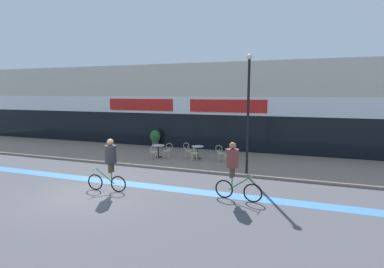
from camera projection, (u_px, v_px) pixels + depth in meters
ground_plane at (89, 194)px, 11.85m from camera, size 120.00×120.00×0.00m
sidewalk_slab at (166, 156)px, 18.60m from camera, size 40.00×5.50×0.12m
storefront_facade at (191, 106)px, 22.61m from camera, size 40.00×4.06×5.97m
bike_lane_stripe at (114, 182)px, 13.44m from camera, size 36.00×0.70×0.01m
bistro_table_0 at (158, 149)px, 18.01m from camera, size 0.77×0.77×0.73m
bistro_table_1 at (198, 150)px, 17.66m from camera, size 0.71×0.71×0.74m
bistro_table_2 at (231, 153)px, 16.86m from camera, size 0.67×0.67×0.72m
cafe_chair_0_near at (154, 151)px, 17.42m from camera, size 0.43×0.59×0.90m
cafe_chair_0_side at (168, 149)px, 17.81m from camera, size 0.60×0.45×0.90m
cafe_chair_1_near at (194, 152)px, 17.07m from camera, size 0.45×0.60×0.90m
cafe_chair_1_side at (188, 149)px, 17.88m from camera, size 0.60×0.45×0.90m
cafe_chair_2_near at (229, 155)px, 16.27m from camera, size 0.41×0.58×0.90m
cafe_chair_2_side at (220, 152)px, 17.07m from camera, size 0.58×0.42×0.90m
planter_pot at (155, 138)px, 21.26m from camera, size 0.74×0.74×1.25m
lamp_post at (248, 106)px, 14.06m from camera, size 0.26×0.26×5.63m
cyclist_0 at (110, 161)px, 12.01m from camera, size 1.72×0.55×2.17m
cyclist_1 at (234, 167)px, 11.11m from camera, size 1.81×0.55×2.18m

